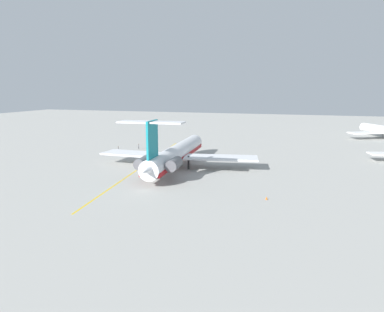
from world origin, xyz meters
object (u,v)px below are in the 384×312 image
ground_crew_near_nose (118,148)px  ground_crew_near_tail (139,146)px  main_jetliner (175,154)px  safety_cone_nose (266,198)px

ground_crew_near_nose → ground_crew_near_tail: 7.48m
main_jetliner → ground_crew_near_tail: (-22.83, -20.92, -2.48)m
ground_crew_near_nose → safety_cone_nose: ground_crew_near_nose is taller
ground_crew_near_tail → safety_cone_nose: size_ratio=3.12×
ground_crew_near_tail → safety_cone_nose: ground_crew_near_tail is taller
ground_crew_near_nose → main_jetliner: bearing=146.4°
main_jetliner → ground_crew_near_tail: size_ratio=26.21×
ground_crew_near_nose → ground_crew_near_tail: size_ratio=1.00×
ground_crew_near_nose → safety_cone_nose: (34.79, 48.56, -0.81)m
main_jetliner → safety_cone_nose: 30.39m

